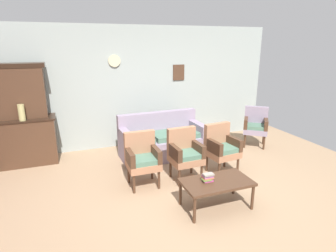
# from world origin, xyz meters

# --- Properties ---
(ground_plane) EXTENTS (7.68, 7.68, 0.00)m
(ground_plane) POSITION_xyz_m (0.00, 0.00, 0.00)
(ground_plane) COLOR #997A5B
(wall_back_with_decor) EXTENTS (6.40, 0.09, 2.70)m
(wall_back_with_decor) POSITION_xyz_m (0.00, 2.63, 1.35)
(wall_back_with_decor) COLOR #939E99
(wall_back_with_decor) RESTS_ON ground
(side_cabinet) EXTENTS (1.16, 0.55, 0.93)m
(side_cabinet) POSITION_xyz_m (-2.47, 2.25, 0.47)
(side_cabinet) COLOR #472D1E
(side_cabinet) RESTS_ON ground
(cabinet_upper_hutch) EXTENTS (0.99, 0.38, 1.03)m
(cabinet_upper_hutch) POSITION_xyz_m (-2.47, 2.33, 1.45)
(cabinet_upper_hutch) COLOR #472D1E
(cabinet_upper_hutch) RESTS_ON side_cabinet
(vase_on_cabinet) EXTENTS (0.12, 0.12, 0.30)m
(vase_on_cabinet) POSITION_xyz_m (-2.45, 2.07, 1.08)
(vase_on_cabinet) COLOR tan
(vase_on_cabinet) RESTS_ON side_cabinet
(floral_couch) EXTENTS (1.78, 0.87, 0.90)m
(floral_couch) POSITION_xyz_m (0.17, 1.68, 0.33)
(floral_couch) COLOR gray
(floral_couch) RESTS_ON ground
(armchair_by_doorway) EXTENTS (0.52, 0.49, 0.90)m
(armchair_by_doorway) POSITION_xyz_m (-0.57, 0.59, 0.50)
(armchair_by_doorway) COLOR #9E6B4C
(armchair_by_doorway) RESTS_ON ground
(armchair_near_couch_end) EXTENTS (0.54, 0.51, 0.90)m
(armchair_near_couch_end) POSITION_xyz_m (0.18, 0.55, 0.50)
(armchair_near_couch_end) COLOR #9E6B4C
(armchair_near_couch_end) RESTS_ON ground
(armchair_row_middle) EXTENTS (0.57, 0.55, 0.90)m
(armchair_row_middle) POSITION_xyz_m (0.92, 0.57, 0.50)
(armchair_row_middle) COLOR #9E6B4C
(armchair_row_middle) RESTS_ON ground
(wingback_chair_by_fireplace) EXTENTS (0.71, 0.70, 0.90)m
(wingback_chair_by_fireplace) POSITION_xyz_m (2.40, 1.53, 0.50)
(wingback_chair_by_fireplace) COLOR gray
(wingback_chair_by_fireplace) RESTS_ON ground
(coffee_table) EXTENTS (1.00, 0.56, 0.42)m
(coffee_table) POSITION_xyz_m (0.24, -0.45, 0.38)
(coffee_table) COLOR #472D1E
(coffee_table) RESTS_ON ground
(book_stack_on_table) EXTENTS (0.16, 0.12, 0.13)m
(book_stack_on_table) POSITION_xyz_m (0.11, -0.42, 0.48)
(book_stack_on_table) COLOR #BF498C
(book_stack_on_table) RESTS_ON coffee_table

